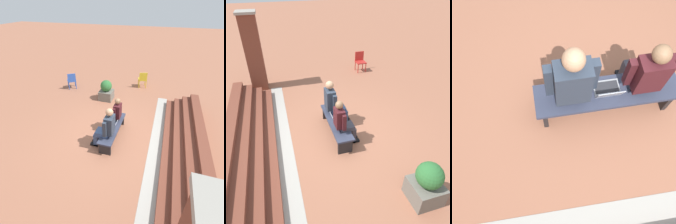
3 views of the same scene
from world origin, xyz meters
The scene contains 6 objects.
ground_plane centered at (0.00, 0.00, 0.00)m, with size 60.00×60.00×0.00m, color #9E6047.
concrete_strip centered at (0.03, 1.37, 0.00)m, with size 6.72×0.40×0.01m, color #A8A399.
bench centered at (0.03, -0.07, 0.35)m, with size 1.80×0.44×0.45m.
person_student centered at (-0.39, -0.13, 0.70)m, with size 0.51×0.64×1.29m.
person_adult centered at (0.48, -0.14, 0.75)m, with size 0.59×0.74×1.42m.
laptop centered at (0.03, -0.06, 0.50)m, with size 0.32×0.29×0.21m.
Camera 3 is at (0.78, 1.27, 3.31)m, focal length 42.00 mm.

